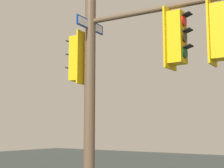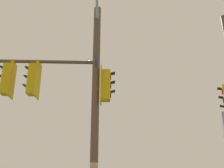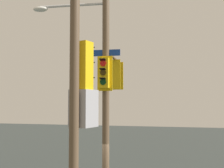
# 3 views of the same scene
# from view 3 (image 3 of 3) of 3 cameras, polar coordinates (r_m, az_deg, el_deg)

# --- Properties ---
(main_signal_pole_assembly) EXTENTS (3.51, 4.67, 8.34)m
(main_signal_pole_assembly) POSITION_cam_3_polar(r_m,az_deg,el_deg) (11.94, -1.12, 0.62)
(main_signal_pole_assembly) COLOR brown
(main_signal_pole_assembly) RESTS_ON ground
(secondary_pole_assembly) EXTENTS (0.53, 0.77, 8.35)m
(secondary_pole_assembly) POSITION_cam_3_polar(r_m,az_deg,el_deg) (6.27, -6.38, -1.85)
(secondary_pole_assembly) COLOR brown
(secondary_pole_assembly) RESTS_ON ground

